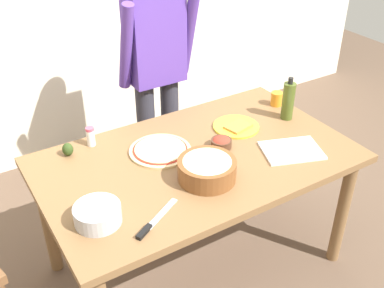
{
  "coord_description": "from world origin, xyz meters",
  "views": [
    {
      "loc": [
        -1.06,
        -1.66,
        2.09
      ],
      "look_at": [
        0.0,
        0.05,
        0.81
      ],
      "focal_mm": 43.46,
      "sensor_mm": 36.0,
      "label": 1
    }
  ],
  "objects_px": {
    "olive_oil_bottle": "(288,101)",
    "mixing_bowl_steel": "(98,214)",
    "chef_knife": "(153,223)",
    "avocado": "(68,149)",
    "plate_with_slice": "(236,126)",
    "salt_shaker": "(91,136)",
    "pizza_raw_on_board": "(160,150)",
    "popcorn_bowl": "(207,168)",
    "person_cook": "(156,67)",
    "cup_orange": "(277,99)",
    "cutting_board_white": "(292,150)",
    "small_sauce_bowl": "(221,142)",
    "dining_table": "(197,171)"
  },
  "relations": [
    {
      "from": "plate_with_slice",
      "to": "mixing_bowl_steel",
      "type": "relative_size",
      "value": 1.3
    },
    {
      "from": "pizza_raw_on_board",
      "to": "cup_orange",
      "type": "distance_m",
      "value": 0.86
    },
    {
      "from": "dining_table",
      "to": "pizza_raw_on_board",
      "type": "relative_size",
      "value": 4.94
    },
    {
      "from": "small_sauce_bowl",
      "to": "cup_orange",
      "type": "height_order",
      "value": "cup_orange"
    },
    {
      "from": "dining_table",
      "to": "pizza_raw_on_board",
      "type": "height_order",
      "value": "pizza_raw_on_board"
    },
    {
      "from": "olive_oil_bottle",
      "to": "chef_knife",
      "type": "xyz_separation_m",
      "value": [
        -1.09,
        -0.4,
        -0.11
      ]
    },
    {
      "from": "cup_orange",
      "to": "avocado",
      "type": "height_order",
      "value": "cup_orange"
    },
    {
      "from": "cup_orange",
      "to": "mixing_bowl_steel",
      "type": "bearing_deg",
      "value": -162.34
    },
    {
      "from": "plate_with_slice",
      "to": "chef_knife",
      "type": "height_order",
      "value": "plate_with_slice"
    },
    {
      "from": "cutting_board_white",
      "to": "mixing_bowl_steel",
      "type": "bearing_deg",
      "value": 178.92
    },
    {
      "from": "chef_knife",
      "to": "avocado",
      "type": "xyz_separation_m",
      "value": [
        -0.13,
        0.69,
        0.03
      ]
    },
    {
      "from": "mixing_bowl_steel",
      "to": "cutting_board_white",
      "type": "relative_size",
      "value": 0.67
    },
    {
      "from": "dining_table",
      "to": "popcorn_bowl",
      "type": "bearing_deg",
      "value": -108.23
    },
    {
      "from": "popcorn_bowl",
      "to": "cutting_board_white",
      "type": "relative_size",
      "value": 0.93
    },
    {
      "from": "pizza_raw_on_board",
      "to": "avocado",
      "type": "distance_m",
      "value": 0.47
    },
    {
      "from": "popcorn_bowl",
      "to": "mixing_bowl_steel",
      "type": "xyz_separation_m",
      "value": [
        -0.56,
        -0.02,
        -0.02
      ]
    },
    {
      "from": "dining_table",
      "to": "plate_with_slice",
      "type": "xyz_separation_m",
      "value": [
        0.34,
        0.13,
        0.1
      ]
    },
    {
      "from": "small_sauce_bowl",
      "to": "avocado",
      "type": "bearing_deg",
      "value": 153.89
    },
    {
      "from": "salt_shaker",
      "to": "chef_knife",
      "type": "xyz_separation_m",
      "value": [
        -0.01,
        -0.72,
        -0.05
      ]
    },
    {
      "from": "small_sauce_bowl",
      "to": "cutting_board_white",
      "type": "height_order",
      "value": "small_sauce_bowl"
    },
    {
      "from": "pizza_raw_on_board",
      "to": "small_sauce_bowl",
      "type": "relative_size",
      "value": 2.95
    },
    {
      "from": "chef_knife",
      "to": "avocado",
      "type": "distance_m",
      "value": 0.7
    },
    {
      "from": "dining_table",
      "to": "person_cook",
      "type": "bearing_deg",
      "value": 77.18
    },
    {
      "from": "mixing_bowl_steel",
      "to": "cup_orange",
      "type": "relative_size",
      "value": 2.35
    },
    {
      "from": "olive_oil_bottle",
      "to": "mixing_bowl_steel",
      "type": "bearing_deg",
      "value": -168.22
    },
    {
      "from": "pizza_raw_on_board",
      "to": "mixing_bowl_steel",
      "type": "height_order",
      "value": "mixing_bowl_steel"
    },
    {
      "from": "salt_shaker",
      "to": "popcorn_bowl",
      "type": "bearing_deg",
      "value": -57.81
    },
    {
      "from": "pizza_raw_on_board",
      "to": "avocado",
      "type": "height_order",
      "value": "avocado"
    },
    {
      "from": "person_cook",
      "to": "mixing_bowl_steel",
      "type": "bearing_deg",
      "value": -129.58
    },
    {
      "from": "cup_orange",
      "to": "small_sauce_bowl",
      "type": "bearing_deg",
      "value": -158.84
    },
    {
      "from": "person_cook",
      "to": "olive_oil_bottle",
      "type": "xyz_separation_m",
      "value": [
        0.49,
        -0.69,
        -0.07
      ]
    },
    {
      "from": "olive_oil_bottle",
      "to": "avocado",
      "type": "height_order",
      "value": "olive_oil_bottle"
    },
    {
      "from": "person_cook",
      "to": "chef_knife",
      "type": "height_order",
      "value": "person_cook"
    },
    {
      "from": "plate_with_slice",
      "to": "avocado",
      "type": "relative_size",
      "value": 3.71
    },
    {
      "from": "cup_orange",
      "to": "chef_knife",
      "type": "height_order",
      "value": "cup_orange"
    },
    {
      "from": "salt_shaker",
      "to": "avocado",
      "type": "xyz_separation_m",
      "value": [
        -0.14,
        -0.03,
        -0.02
      ]
    },
    {
      "from": "popcorn_bowl",
      "to": "olive_oil_bottle",
      "type": "xyz_separation_m",
      "value": [
        0.72,
        0.25,
        0.05
      ]
    },
    {
      "from": "person_cook",
      "to": "popcorn_bowl",
      "type": "distance_m",
      "value": 0.97
    },
    {
      "from": "plate_with_slice",
      "to": "cup_orange",
      "type": "xyz_separation_m",
      "value": [
        0.37,
        0.1,
        0.03
      ]
    },
    {
      "from": "olive_oil_bottle",
      "to": "cup_orange",
      "type": "bearing_deg",
      "value": 70.22
    },
    {
      "from": "pizza_raw_on_board",
      "to": "plate_with_slice",
      "type": "relative_size",
      "value": 1.25
    },
    {
      "from": "olive_oil_bottle",
      "to": "cup_orange",
      "type": "relative_size",
      "value": 3.01
    },
    {
      "from": "small_sauce_bowl",
      "to": "olive_oil_bottle",
      "type": "height_order",
      "value": "olive_oil_bottle"
    },
    {
      "from": "person_cook",
      "to": "avocado",
      "type": "height_order",
      "value": "person_cook"
    },
    {
      "from": "plate_with_slice",
      "to": "mixing_bowl_steel",
      "type": "height_order",
      "value": "mixing_bowl_steel"
    },
    {
      "from": "mixing_bowl_steel",
      "to": "cutting_board_white",
      "type": "height_order",
      "value": "mixing_bowl_steel"
    },
    {
      "from": "chef_knife",
      "to": "pizza_raw_on_board",
      "type": "bearing_deg",
      "value": 58.38
    },
    {
      "from": "olive_oil_bottle",
      "to": "cup_orange",
      "type": "distance_m",
      "value": 0.18
    },
    {
      "from": "popcorn_bowl",
      "to": "small_sauce_bowl",
      "type": "xyz_separation_m",
      "value": [
        0.22,
        0.19,
        -0.03
      ]
    },
    {
      "from": "person_cook",
      "to": "mixing_bowl_steel",
      "type": "xyz_separation_m",
      "value": [
        -0.79,
        -0.95,
        -0.14
      ]
    }
  ]
}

